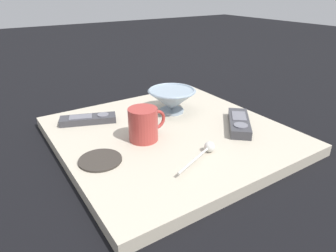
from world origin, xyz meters
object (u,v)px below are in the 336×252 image
object	(u,v)px
cereal_bowl	(172,100)
coffee_mug	(144,124)
tv_remote_near	(88,119)
teaspoon	(207,149)
drink_coaster	(100,160)
tv_remote_far	(239,123)

from	to	relation	value
cereal_bowl	coffee_mug	distance (m)	0.21
tv_remote_near	teaspoon	bearing A→B (deg)	-152.36
teaspoon	tv_remote_near	distance (m)	0.38
drink_coaster	coffee_mug	bearing A→B (deg)	-74.33
tv_remote_far	coffee_mug	bearing A→B (deg)	72.69
drink_coaster	cereal_bowl	bearing A→B (deg)	-62.75
coffee_mug	tv_remote_near	world-z (taller)	coffee_mug
tv_remote_near	tv_remote_far	world-z (taller)	tv_remote_far
tv_remote_near	cereal_bowl	bearing A→B (deg)	-104.79
teaspoon	tv_remote_near	bearing A→B (deg)	27.64
coffee_mug	drink_coaster	bearing A→B (deg)	105.67
cereal_bowl	coffee_mug	world-z (taller)	coffee_mug
drink_coaster	teaspoon	bearing A→B (deg)	-115.91
cereal_bowl	drink_coaster	bearing A→B (deg)	117.25
cereal_bowl	teaspoon	world-z (taller)	cereal_bowl
tv_remote_near	drink_coaster	world-z (taller)	tv_remote_near
coffee_mug	tv_remote_near	distance (m)	0.21
cereal_bowl	drink_coaster	world-z (taller)	cereal_bowl
teaspoon	drink_coaster	xyz separation A→B (m)	(0.11, 0.23, -0.01)
coffee_mug	tv_remote_far	xyz separation A→B (m)	(-0.08, -0.27, -0.03)
cereal_bowl	tv_remote_far	xyz separation A→B (m)	(-0.20, -0.10, -0.03)
tv_remote_near	coffee_mug	bearing A→B (deg)	-154.94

